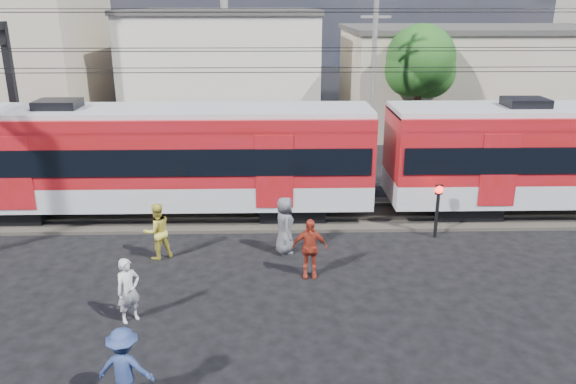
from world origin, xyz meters
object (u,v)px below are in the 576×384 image
object	(u,v)px
commuter_train	(158,156)
pedestrian_c	(125,368)
pedestrian_a	(128,290)
crossing_signal	(438,201)

from	to	relation	value
commuter_train	pedestrian_c	bearing A→B (deg)	-83.10
pedestrian_a	pedestrian_c	size ratio (longest dim) A/B	0.98
pedestrian_a	pedestrian_c	bearing A→B (deg)	-117.07
commuter_train	pedestrian_a	size ratio (longest dim) A/B	29.23
pedestrian_c	crossing_signal	size ratio (longest dim) A/B	0.91
crossing_signal	pedestrian_c	bearing A→B (deg)	-135.68
pedestrian_c	pedestrian_a	bearing A→B (deg)	-70.78
pedestrian_a	pedestrian_c	xyz separation A→B (m)	(0.72, -3.21, 0.01)
commuter_train	crossing_signal	size ratio (longest dim) A/B	26.23
commuter_train	pedestrian_a	distance (m)	7.50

